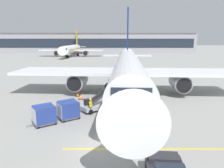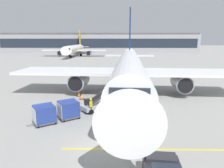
{
  "view_description": "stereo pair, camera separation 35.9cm",
  "coord_description": "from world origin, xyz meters",
  "views": [
    {
      "loc": [
        0.95,
        -14.7,
        7.92
      ],
      "look_at": [
        0.9,
        8.37,
        3.07
      ],
      "focal_mm": 33.81,
      "sensor_mm": 36.0,
      "label": 1
    },
    {
      "loc": [
        1.31,
        -14.7,
        7.92
      ],
      "look_at": [
        0.9,
        8.37,
        3.07
      ],
      "focal_mm": 33.81,
      "sensor_mm": 36.0,
      "label": 2
    }
  ],
  "objects": [
    {
      "name": "apron_guidance_line_stop_bar",
      "position": [
        3.29,
        -0.45,
        0.0
      ],
      "size": [
        12.0,
        0.2,
        0.01
      ],
      "color": "yellow",
      "rests_on": "ground"
    },
    {
      "name": "distant_airplane",
      "position": [
        -18.6,
        88.32,
        3.46
      ],
      "size": [
        30.3,
        40.11,
        13.39
      ],
      "color": "white",
      "rests_on": "ground"
    },
    {
      "name": "ground_crew_by_carts",
      "position": [
        0.33,
        5.29,
        1.0
      ],
      "size": [
        0.36,
        0.54,
        1.74
      ],
      "color": "#333847",
      "rests_on": "ground"
    },
    {
      "name": "belt_loader",
      "position": [
        -0.69,
        8.42,
        0.89
      ],
      "size": [
        4.9,
        4.18,
        3.19
      ],
      "color": "#A3A8B2",
      "rests_on": "ground"
    },
    {
      "name": "safety_cone_nose_mark",
      "position": [
        -1.91,
        11.85,
        0.34
      ],
      "size": [
        0.61,
        0.61,
        0.69
      ],
      "color": "black",
      "rests_on": "ground"
    },
    {
      "name": "safety_cone_wingtip",
      "position": [
        -3.3,
        12.86,
        0.33
      ],
      "size": [
        0.61,
        0.61,
        0.69
      ],
      "color": "black",
      "rests_on": "ground"
    },
    {
      "name": "parked_airplane",
      "position": [
        3.34,
        16.25,
        3.74
      ],
      "size": [
        33.71,
        43.68,
        14.66
      ],
      "color": "white",
      "rests_on": "ground"
    },
    {
      "name": "ground_crew_by_loader",
      "position": [
        -1.34,
        7.02,
        1.0
      ],
      "size": [
        0.3,
        0.56,
        1.74
      ],
      "color": "black",
      "rests_on": "ground"
    },
    {
      "name": "apron_guidance_line_lead_in",
      "position": [
        3.35,
        15.48,
        0.0
      ],
      "size": [
        0.2,
        110.0,
        0.01
      ],
      "color": "yellow",
      "rests_on": "ground"
    },
    {
      "name": "terminal_building",
      "position": [
        -8.9,
        115.46,
        5.99
      ],
      "size": [
        116.35,
        16.77,
        12.09
      ],
      "color": "#939399",
      "rests_on": "ground"
    },
    {
      "name": "baggage_cart_lead",
      "position": [
        -3.53,
        5.72,
        1.0
      ],
      "size": [
        2.7,
        2.45,
        1.91
      ],
      "color": "#515156",
      "rests_on": "ground"
    },
    {
      "name": "baggage_cart_second",
      "position": [
        -5.52,
        4.27,
        1.0
      ],
      "size": [
        2.7,
        2.45,
        1.91
      ],
      "color": "#515156",
      "rests_on": "ground"
    },
    {
      "name": "safety_cone_engine_keepout",
      "position": [
        -3.95,
        14.4,
        0.32
      ],
      "size": [
        0.57,
        0.57,
        0.65
      ],
      "color": "black",
      "rests_on": "ground"
    },
    {
      "name": "ground_plane",
      "position": [
        0.0,
        0.0,
        0.0
      ],
      "size": [
        600.0,
        600.0,
        0.0
      ],
      "primitive_type": "plane",
      "color": "gray"
    }
  ]
}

